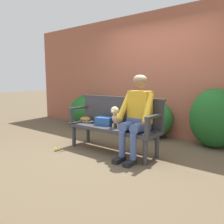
% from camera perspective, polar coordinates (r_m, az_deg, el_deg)
% --- Properties ---
extents(ground_plane, '(40.00, 40.00, 0.00)m').
position_cam_1_polar(ground_plane, '(3.94, 0.00, -10.00)').
color(ground_plane, brown).
extents(brick_garden_fence, '(8.00, 0.30, 2.71)m').
position_cam_1_polar(brick_garden_fence, '(5.18, 11.83, 9.40)').
color(brick_garden_fence, '#9E5642').
rests_on(brick_garden_fence, ground).
extents(hedge_bush_far_left, '(0.84, 0.79, 0.79)m').
position_cam_1_polar(hedge_bush_far_left, '(4.90, 10.60, -1.76)').
color(hedge_bush_far_left, '#286B2D').
rests_on(hedge_bush_far_left, ground).
extents(hedge_bush_mid_left, '(1.14, 0.91, 0.84)m').
position_cam_1_polar(hedge_bush_mid_left, '(5.94, -5.83, 0.34)').
color(hedge_bush_mid_left, '#1E5B23').
rests_on(hedge_bush_mid_left, ground).
extents(hedge_bush_far_right, '(0.89, 0.69, 1.08)m').
position_cam_1_polar(hedge_bush_far_right, '(4.44, 24.77, -1.48)').
color(hedge_bush_far_right, '#1E5B23').
rests_on(hedge_bush_far_right, ground).
extents(garden_bench, '(1.69, 0.50, 0.44)m').
position_cam_1_polar(garden_bench, '(3.83, 0.00, -4.57)').
color(garden_bench, '#38383D').
rests_on(garden_bench, ground).
extents(bench_backrest, '(1.73, 0.06, 0.50)m').
position_cam_1_polar(bench_backrest, '(3.95, 1.97, 0.42)').
color(bench_backrest, '#38383D').
rests_on(bench_backrest, garden_bench).
extents(bench_armrest_left_end, '(0.06, 0.50, 0.28)m').
position_cam_1_polar(bench_armrest_left_end, '(4.26, -9.24, 0.18)').
color(bench_armrest_left_end, '#38383D').
rests_on(bench_armrest_left_end, garden_bench).
extents(bench_armrest_right_end, '(0.06, 0.50, 0.28)m').
position_cam_1_polar(bench_armrest_right_end, '(3.28, 10.13, -2.26)').
color(bench_armrest_right_end, '#38383D').
rests_on(bench_armrest_right_end, garden_bench).
extents(person_seated, '(0.56, 0.65, 1.31)m').
position_cam_1_polar(person_seated, '(3.48, 6.45, -0.38)').
color(person_seated, black).
rests_on(person_seated, ground).
extents(dog_on_bench, '(0.21, 0.36, 0.36)m').
position_cam_1_polar(dog_on_bench, '(3.72, 1.32, -1.21)').
color(dog_on_bench, beige).
rests_on(dog_on_bench, garden_bench).
extents(tennis_racket, '(0.35, 0.58, 0.03)m').
position_cam_1_polar(tennis_racket, '(4.23, -6.55, -2.46)').
color(tennis_racket, black).
rests_on(tennis_racket, garden_bench).
extents(baseball_glove, '(0.22, 0.17, 0.09)m').
position_cam_1_polar(baseball_glove, '(4.32, -6.83, -1.77)').
color(baseball_glove, '#9E6B2D').
rests_on(baseball_glove, garden_bench).
extents(sports_bag, '(0.32, 0.26, 0.14)m').
position_cam_1_polar(sports_bag, '(3.94, -1.96, -2.33)').
color(sports_bag, '#2856A3').
rests_on(sports_bag, garden_bench).
extents(tennis_ball, '(0.07, 0.07, 0.07)m').
position_cam_1_polar(tennis_ball, '(4.06, -14.04, -9.21)').
color(tennis_ball, '#CCDB33').
rests_on(tennis_ball, ground).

